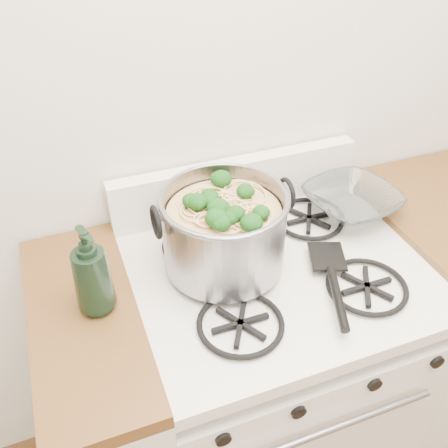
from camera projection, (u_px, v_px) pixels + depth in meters
gas_range at (269, 375)px, 1.59m from camera, size 0.76×0.66×0.92m
counter_left at (110, 422)px, 1.44m from camera, size 0.25×0.65×0.92m
stock_pot at (224, 231)px, 1.24m from camera, size 0.35×0.32×0.21m
spatula at (327, 254)px, 1.30m from camera, size 0.38×0.39×0.02m
glass_bowl at (351, 206)px, 1.47m from camera, size 0.12×0.12×0.03m
bottle at (91, 271)px, 1.10m from camera, size 0.11×0.12×0.23m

